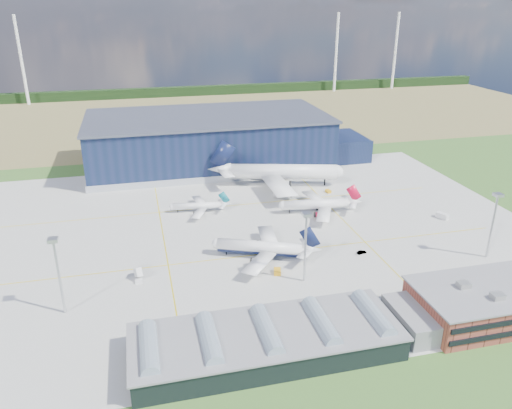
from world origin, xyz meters
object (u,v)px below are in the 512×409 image
object	(u,v)px
gse_tug_a	(277,272)
gse_van_b	(442,216)
light_mast_east	(494,215)
airliner_widebody	(283,164)
gse_tug_c	(328,191)
light_mast_west	(57,264)
car_b	(362,252)
light_mast_center	(306,236)
ops_building	(497,301)
airliner_navy	(260,241)
gse_tug_b	(312,309)
airstair	(138,275)
car_a	(485,286)
airliner_regional	(197,202)
hangar	(214,142)
airliner_red	(317,200)
gse_van_c	(418,292)

from	to	relation	value
gse_tug_a	gse_van_b	size ratio (longest dim) A/B	0.72
gse_tug_a	light_mast_east	bearing A→B (deg)	9.21
airliner_widebody	gse_tug_c	bearing A→B (deg)	-24.10
light_mast_west	car_b	xyz separation A→B (m)	(95.04, 12.18, -14.86)
light_mast_center	ops_building	bearing A→B (deg)	-33.69
airliner_navy	airliner_widebody	world-z (taller)	airliner_widebody
light_mast_center	gse_tug_b	world-z (taller)	light_mast_center
airliner_widebody	airstair	world-z (taller)	airliner_widebody
light_mast_center	car_a	distance (m)	56.42
airliner_navy	airliner_regional	xyz separation A→B (m)	(-15.40, 44.00, -1.97)
light_mast_west	ops_building	bearing A→B (deg)	-14.62
airliner_navy	gse_tug_c	size ratio (longest dim) A/B	13.19
hangar	airliner_widebody	world-z (taller)	hangar
airliner_red	gse_tug_c	size ratio (longest dim) A/B	12.26
airliner_widebody	gse_tug_b	distance (m)	102.81
light_mast_center	light_mast_east	xyz separation A→B (m)	(65.00, 0.00, 0.00)
gse_tug_a	gse_tug_c	bearing A→B (deg)	70.56
light_mast_east	airliner_widebody	world-z (taller)	light_mast_east
airliner_red	airliner_navy	bearing A→B (deg)	53.62
gse_tug_a	gse_tug_c	distance (m)	76.34
airstair	car_a	size ratio (longest dim) A/B	1.17
light_mast_west	airliner_regional	size ratio (longest dim) A/B	0.91
light_mast_center	gse_tug_b	size ratio (longest dim) A/B	7.10
gse_tug_c	airstair	distance (m)	101.97
light_mast_east	gse_van_b	xyz separation A→B (m)	(3.99, 32.02, -14.31)
gse_tug_b	car_a	bearing A→B (deg)	6.15
gse_tug_b	car_b	world-z (taller)	gse_tug_b
airliner_widebody	gse_van_b	size ratio (longest dim) A/B	12.95
hangar	light_mast_center	distance (m)	125.07
gse_van_c	airliner_navy	bearing A→B (deg)	65.70
ops_building	airliner_widebody	size ratio (longest dim) A/B	0.73
ops_building	airliner_regional	xyz separation A→B (m)	(-69.75, 92.00, -0.66)
light_mast_west	airliner_regional	xyz separation A→B (m)	(45.26, 62.00, -11.30)
light_mast_center	gse_tug_c	bearing A→B (deg)	63.03
light_mast_west	light_mast_east	distance (m)	135.00
gse_tug_b	car_b	size ratio (longest dim) A/B	0.93
gse_van_b	gse_tug_c	world-z (taller)	gse_van_b
light_mast_center	gse_van_b	distance (m)	77.40
light_mast_center	gse_van_c	xyz separation A→B (m)	(29.71, -16.00, -14.14)
airliner_red	gse_tug_b	xyz separation A→B (m)	(-25.52, -65.66, -4.96)
gse_van_b	light_mast_west	bearing A→B (deg)	168.00
light_mast_west	airliner_navy	bearing A→B (deg)	16.53
gse_tug_c	car_a	bearing A→B (deg)	-87.52
light_mast_east	gse_tug_c	world-z (taller)	light_mast_east
light_mast_east	airstair	world-z (taller)	light_mast_east
airliner_red	airliner_regional	world-z (taller)	airliner_red
light_mast_west	gse_tug_a	size ratio (longest dim) A/B	6.57
gse_tug_a	airstair	bearing A→B (deg)	-175.71
car_a	light_mast_east	bearing A→B (deg)	-26.51
ops_building	airliner_red	xyz separation A→B (m)	(-22.73, 79.66, 0.87)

